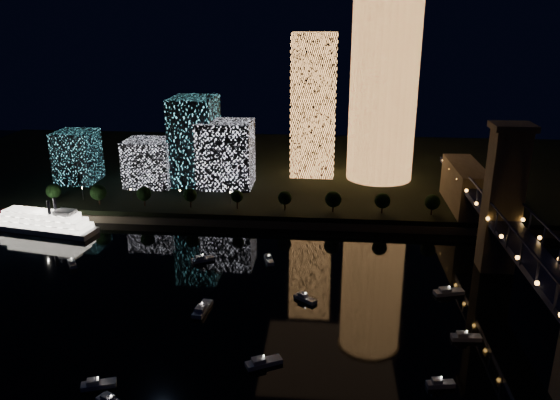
{
  "coord_description": "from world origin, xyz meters",
  "views": [
    {
      "loc": [
        7.61,
        -125.41,
        82.12
      ],
      "look_at": [
        -8.99,
        55.0,
        20.67
      ],
      "focal_mm": 35.0,
      "sensor_mm": 36.0,
      "label": 1
    }
  ],
  "objects": [
    {
      "name": "street_lamps",
      "position": [
        -34.0,
        94.0,
        9.02
      ],
      "size": [
        132.7,
        0.7,
        5.65
      ],
      "color": "black",
      "rests_on": "far_bank"
    },
    {
      "name": "far_bank",
      "position": [
        0.0,
        160.0,
        2.5
      ],
      "size": [
        420.0,
        160.0,
        5.0
      ],
      "primitive_type": "cube",
      "color": "black",
      "rests_on": "ground"
    },
    {
      "name": "midrise_blocks",
      "position": [
        -63.93,
        122.66,
        21.17
      ],
      "size": [
        94.38,
        31.03,
        40.84
      ],
      "color": "silver",
      "rests_on": "far_bank"
    },
    {
      "name": "truss_bridge",
      "position": [
        65.0,
        3.72,
        16.25
      ],
      "size": [
        13.0,
        266.0,
        50.0
      ],
      "color": "#161C47",
      "rests_on": "ground"
    },
    {
      "name": "esplanade_trees",
      "position": [
        -30.55,
        88.0,
        10.47
      ],
      "size": [
        166.36,
        6.97,
        8.99
      ],
      "color": "black",
      "rests_on": "far_bank"
    },
    {
      "name": "seawall",
      "position": [
        0.0,
        82.0,
        1.5
      ],
      "size": [
        420.0,
        6.0,
        3.0
      ],
      "primitive_type": "cube",
      "color": "#6B5E4C",
      "rests_on": "ground"
    },
    {
      "name": "ground",
      "position": [
        0.0,
        0.0,
        0.0
      ],
      "size": [
        520.0,
        520.0,
        0.0
      ],
      "primitive_type": "plane",
      "color": "black",
      "rests_on": "ground"
    },
    {
      "name": "riverboat",
      "position": [
        -107.61,
        68.72,
        3.69
      ],
      "size": [
        48.75,
        18.23,
        14.4
      ],
      "color": "silver",
      "rests_on": "ground"
    },
    {
      "name": "tower_rectangular",
      "position": [
        -0.62,
        146.18,
        39.74
      ],
      "size": [
        21.84,
        21.84,
        69.48
      ],
      "primitive_type": "cube",
      "color": "#EE974C",
      "rests_on": "far_bank"
    },
    {
      "name": "tower_cylindrical",
      "position": [
        32.68,
        140.58,
        49.05
      ],
      "size": [
        34.0,
        34.0,
        87.85
      ],
      "color": "#EE974C",
      "rests_on": "far_bank"
    },
    {
      "name": "motorboats",
      "position": [
        -9.62,
        10.95,
        0.81
      ],
      "size": [
        133.68,
        84.07,
        2.78
      ],
      "color": "silver",
      "rests_on": "ground"
    }
  ]
}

